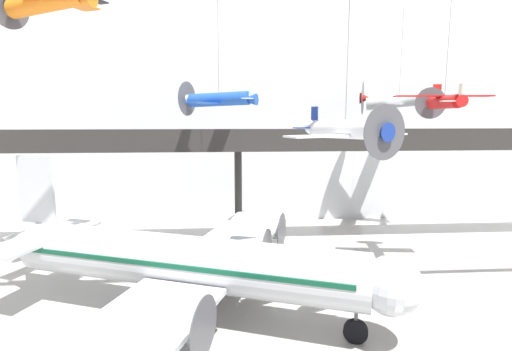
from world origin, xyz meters
name	(u,v)px	position (x,y,z in m)	size (l,w,h in m)	color
hangar_back_wall	(236,103)	(0.00, 37.72, 13.30)	(140.00, 3.00, 26.60)	silver
mezzanine_walkway	(238,147)	(0.00, 28.03, 9.09)	(110.00, 3.20, 10.77)	#2D2B28
airliner_silver_main	(183,263)	(-3.64, 14.34, 3.37)	(25.79, 30.14, 9.38)	silver
suspended_plane_red_highwing	(444,101)	(14.75, 19.98, 12.97)	(6.98, 5.70, 10.77)	red
suspended_plane_orange_highwing	(46,1)	(-11.61, 17.37, 18.67)	(7.15, 8.16, 5.36)	orange
suspended_plane_silver_racer	(399,101)	(16.23, 31.16, 13.34)	(8.11, 9.34, 10.46)	silver
suspended_plane_white_twin	(345,129)	(5.59, 13.51, 11.20)	(7.62, 6.68, 12.61)	silver
suspended_plane_blue_trainer	(219,100)	(-1.60, 23.53, 13.18)	(6.56, 7.49, 10.55)	#1E4CAD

